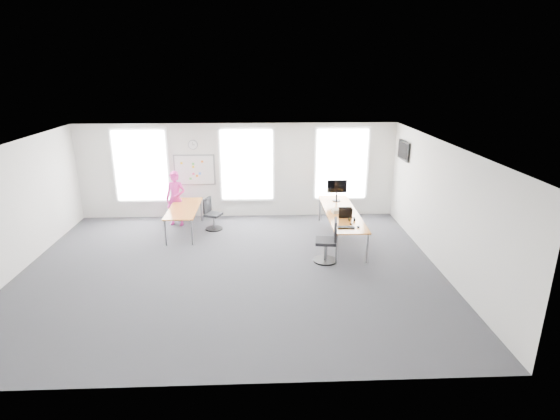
{
  "coord_description": "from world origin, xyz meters",
  "views": [
    {
      "loc": [
        0.78,
        -9.56,
        4.65
      ],
      "look_at": [
        1.23,
        1.2,
        1.1
      ],
      "focal_mm": 28.0,
      "sensor_mm": 36.0,
      "label": 1
    }
  ],
  "objects_px": {
    "keyboard": "(346,227)",
    "monitor": "(337,188)",
    "desk_left": "(184,210)",
    "chair_left": "(212,216)",
    "chair_right": "(328,243)",
    "headphones": "(351,219)",
    "desk_right": "(341,214)",
    "person": "(176,199)"
  },
  "relations": [
    {
      "from": "chair_left",
      "to": "desk_right",
      "type": "bearing_deg",
      "value": -80.19
    },
    {
      "from": "desk_left",
      "to": "person",
      "type": "bearing_deg",
      "value": 117.45
    },
    {
      "from": "desk_left",
      "to": "chair_left",
      "type": "relative_size",
      "value": 2.17
    },
    {
      "from": "monitor",
      "to": "desk_left",
      "type": "bearing_deg",
      "value": -175.95
    },
    {
      "from": "headphones",
      "to": "desk_left",
      "type": "bearing_deg",
      "value": -179.84
    },
    {
      "from": "keyboard",
      "to": "monitor",
      "type": "height_order",
      "value": "monitor"
    },
    {
      "from": "chair_right",
      "to": "headphones",
      "type": "relative_size",
      "value": 6.33
    },
    {
      "from": "chair_right",
      "to": "chair_left",
      "type": "distance_m",
      "value": 3.96
    },
    {
      "from": "desk_right",
      "to": "desk_left",
      "type": "xyz_separation_m",
      "value": [
        -4.47,
        0.72,
        -0.06
      ]
    },
    {
      "from": "chair_right",
      "to": "person",
      "type": "bearing_deg",
      "value": -115.84
    },
    {
      "from": "chair_left",
      "to": "monitor",
      "type": "relative_size",
      "value": 1.47
    },
    {
      "from": "keyboard",
      "to": "desk_left",
      "type": "bearing_deg",
      "value": 165.33
    },
    {
      "from": "person",
      "to": "monitor",
      "type": "relative_size",
      "value": 2.57
    },
    {
      "from": "keyboard",
      "to": "monitor",
      "type": "relative_size",
      "value": 0.66
    },
    {
      "from": "chair_right",
      "to": "monitor",
      "type": "distance_m",
      "value": 2.66
    },
    {
      "from": "desk_right",
      "to": "keyboard",
      "type": "height_order",
      "value": "keyboard"
    },
    {
      "from": "desk_right",
      "to": "chair_right",
      "type": "relative_size",
      "value": 2.99
    },
    {
      "from": "chair_right",
      "to": "keyboard",
      "type": "distance_m",
      "value": 0.61
    },
    {
      "from": "desk_left",
      "to": "chair_right",
      "type": "bearing_deg",
      "value": -29.17
    },
    {
      "from": "desk_left",
      "to": "chair_left",
      "type": "xyz_separation_m",
      "value": [
        0.77,
        0.25,
        -0.27
      ]
    },
    {
      "from": "chair_right",
      "to": "monitor",
      "type": "xyz_separation_m",
      "value": [
        0.6,
        2.49,
        0.71
      ]
    },
    {
      "from": "desk_right",
      "to": "person",
      "type": "relative_size",
      "value": 1.98
    },
    {
      "from": "person",
      "to": "keyboard",
      "type": "height_order",
      "value": "person"
    },
    {
      "from": "chair_left",
      "to": "monitor",
      "type": "xyz_separation_m",
      "value": [
        3.74,
        0.06,
        0.78
      ]
    },
    {
      "from": "desk_left",
      "to": "headphones",
      "type": "bearing_deg",
      "value": -17.69
    },
    {
      "from": "keyboard",
      "to": "headphones",
      "type": "bearing_deg",
      "value": 74.6
    },
    {
      "from": "chair_left",
      "to": "keyboard",
      "type": "distance_m",
      "value": 4.25
    },
    {
      "from": "chair_right",
      "to": "keyboard",
      "type": "relative_size",
      "value": 2.58
    },
    {
      "from": "desk_left",
      "to": "person",
      "type": "xyz_separation_m",
      "value": [
        -0.35,
        0.67,
        0.14
      ]
    },
    {
      "from": "headphones",
      "to": "monitor",
      "type": "relative_size",
      "value": 0.27
    },
    {
      "from": "chair_right",
      "to": "chair_left",
      "type": "height_order",
      "value": "chair_right"
    },
    {
      "from": "desk_left",
      "to": "keyboard",
      "type": "xyz_separation_m",
      "value": [
        4.37,
        -1.97,
        0.12
      ]
    },
    {
      "from": "monitor",
      "to": "person",
      "type": "bearing_deg",
      "value": 175.89
    },
    {
      "from": "desk_left",
      "to": "chair_left",
      "type": "height_order",
      "value": "chair_left"
    },
    {
      "from": "chair_left",
      "to": "headphones",
      "type": "bearing_deg",
      "value": -89.64
    },
    {
      "from": "keyboard",
      "to": "headphones",
      "type": "relative_size",
      "value": 2.46
    },
    {
      "from": "chair_right",
      "to": "headphones",
      "type": "distance_m",
      "value": 1.06
    },
    {
      "from": "keyboard",
      "to": "headphones",
      "type": "height_order",
      "value": "headphones"
    },
    {
      "from": "chair_left",
      "to": "monitor",
      "type": "bearing_deg",
      "value": -64.53
    },
    {
      "from": "desk_left",
      "to": "monitor",
      "type": "height_order",
      "value": "monitor"
    },
    {
      "from": "keyboard",
      "to": "person",
      "type": "bearing_deg",
      "value": 160.38
    },
    {
      "from": "keyboard",
      "to": "monitor",
      "type": "distance_m",
      "value": 2.32
    }
  ]
}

